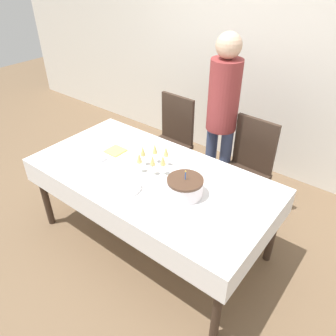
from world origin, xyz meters
name	(u,v)px	position (x,y,z in m)	size (l,w,h in m)	color
ground_plane	(153,239)	(0.00, 0.00, 0.00)	(12.00, 12.00, 0.00)	brown
wall_back	(259,48)	(0.00, 1.74, 1.35)	(8.00, 0.05, 2.70)	silver
dining_table	(151,184)	(0.00, 0.00, 0.63)	(1.97, 1.01, 0.73)	white
dining_chair_far_left	(171,138)	(-0.43, 0.83, 0.54)	(0.43, 0.43, 0.98)	#38281E
dining_chair_far_right	(246,167)	(0.44, 0.83, 0.54)	(0.44, 0.44, 0.98)	#38281E
birthday_cake	(185,187)	(0.37, -0.04, 0.80)	(0.26, 0.26, 0.21)	white
champagne_tray	(153,161)	(-0.02, 0.06, 0.81)	(0.33, 0.33, 0.18)	silver
plate_stack_main	(125,187)	(-0.02, -0.26, 0.75)	(0.23, 0.23, 0.03)	white
cake_knife	(168,210)	(0.38, -0.25, 0.73)	(0.30, 0.07, 0.00)	silver
fork_pile	(99,156)	(-0.50, -0.09, 0.74)	(0.18, 0.09, 0.02)	silver
napkin_pile	(116,151)	(-0.46, 0.07, 0.73)	(0.15, 0.15, 0.01)	#E0D166
person_standing	(223,108)	(0.11, 0.89, 1.00)	(0.28, 0.28, 1.66)	#3F4C72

